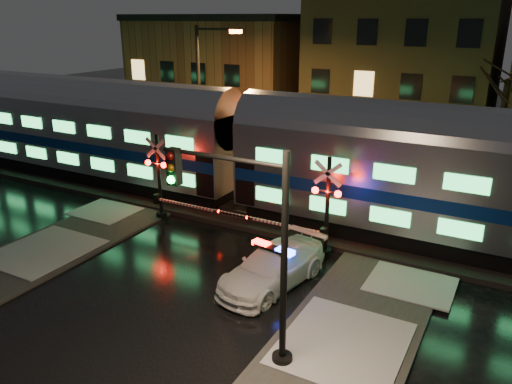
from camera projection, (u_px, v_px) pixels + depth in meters
ground at (215, 259)px, 20.27m from camera, size 120.00×120.00×0.00m
ballast at (271, 215)px, 24.37m from camera, size 90.00×4.20×0.24m
building_left at (227, 76)px, 42.87m from camera, size 14.00×10.00×9.00m
building_mid at (406, 69)px, 36.08m from camera, size 12.00×11.00×11.50m
train at (241, 147)px, 24.04m from camera, size 51.00×3.12×5.92m
police_car at (273, 267)px, 18.08m from camera, size 2.83×5.17×1.58m
crossing_signal_right at (318, 216)px, 20.03m from camera, size 5.94×0.66×4.20m
crossing_signal_left at (164, 186)px, 23.55m from camera, size 5.88×0.66×4.16m
traffic_light at (251, 252)px, 13.42m from camera, size 4.03×0.72×6.23m
streetlight at (203, 93)px, 28.96m from camera, size 2.97×0.31×8.88m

